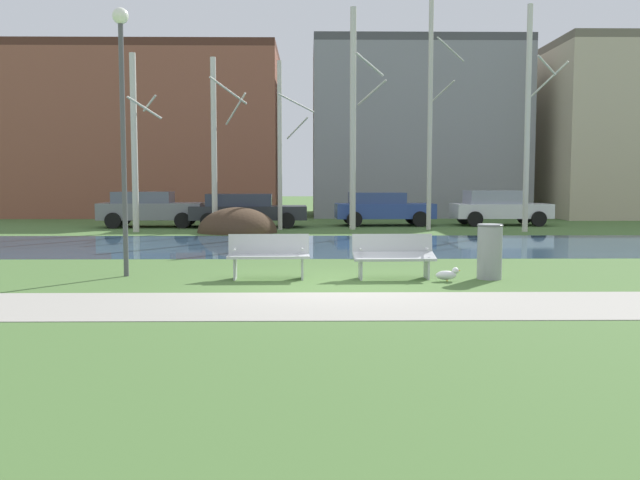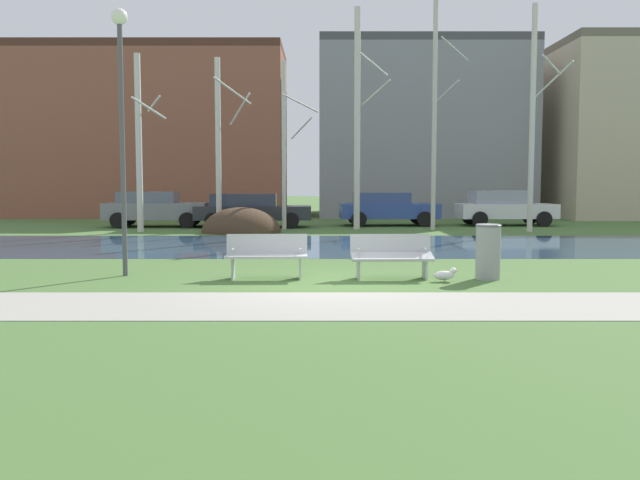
{
  "view_description": "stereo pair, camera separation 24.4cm",
  "coord_description": "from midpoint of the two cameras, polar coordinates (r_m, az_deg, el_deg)",
  "views": [
    {
      "loc": [
        -0.42,
        -12.86,
        1.94
      ],
      "look_at": [
        -0.22,
        1.14,
        0.74
      ],
      "focal_mm": 39.46,
      "sensor_mm": 36.0,
      "label": 1
    },
    {
      "loc": [
        -0.18,
        -12.87,
        1.94
      ],
      "look_at": [
        -0.22,
        1.14,
        0.74
      ],
      "focal_mm": 39.46,
      "sensor_mm": 36.0,
      "label": 2
    }
  ],
  "objects": [
    {
      "name": "ground_plane",
      "position": [
        22.95,
        0.91,
        0.05
      ],
      "size": [
        120.0,
        120.0,
        0.0
      ],
      "primitive_type": "plane",
      "color": "#476B33"
    },
    {
      "name": "paved_path_strip",
      "position": [
        10.92,
        1.74,
        -5.32
      ],
      "size": [
        60.0,
        2.43,
        0.01
      ],
      "primitive_type": "cube",
      "color": "#9E998E",
      "rests_on": "ground"
    },
    {
      "name": "river_band",
      "position": [
        20.85,
        0.98,
        -0.43
      ],
      "size": [
        80.0,
        7.17,
        0.01
      ],
      "primitive_type": "cube",
      "color": "#33516B",
      "rests_on": "ground"
    },
    {
      "name": "soil_mound",
      "position": [
        26.12,
        -5.98,
        0.62
      ],
      "size": [
        2.93,
        2.62,
        1.87
      ],
      "primitive_type": "ellipsoid",
      "color": "#423021",
      "rests_on": "ground"
    },
    {
      "name": "bench_left",
      "position": [
        13.83,
        -3.7,
        -1.21
      ],
      "size": [
        1.62,
        0.61,
        0.87
      ],
      "color": "#B2B5B7",
      "rests_on": "ground"
    },
    {
      "name": "bench_right",
      "position": [
        13.89,
        6.47,
        -1.21
      ],
      "size": [
        1.62,
        0.61,
        0.87
      ],
      "color": "#B2B5B7",
      "rests_on": "ground"
    },
    {
      "name": "trash_bin",
      "position": [
        14.13,
        14.11,
        -0.87
      ],
      "size": [
        0.51,
        0.51,
        1.08
      ],
      "color": "gray",
      "rests_on": "ground"
    },
    {
      "name": "seagull",
      "position": [
        13.66,
        10.78,
        -2.8
      ],
      "size": [
        0.48,
        0.18,
        0.27
      ],
      "color": "white",
      "rests_on": "ground"
    },
    {
      "name": "streetlamp",
      "position": [
        14.75,
        -15.2,
        10.99
      ],
      "size": [
        0.32,
        0.32,
        5.31
      ],
      "color": "#4C4C51",
      "rests_on": "ground"
    },
    {
      "name": "birch_far_left",
      "position": [
        27.03,
        -14.03,
        7.75
      ],
      "size": [
        1.18,
        1.93,
        6.57
      ],
      "color": "beige",
      "rests_on": "ground"
    },
    {
      "name": "birch_left",
      "position": [
        27.36,
        -7.75,
        7.9
      ],
      "size": [
        1.41,
        2.52,
        6.57
      ],
      "color": "beige",
      "rests_on": "ground"
    },
    {
      "name": "birch_center_left",
      "position": [
        27.45,
        -2.45,
        7.78
      ],
      "size": [
        1.43,
        2.44,
        6.49
      ],
      "color": "beige",
      "rests_on": "ground"
    },
    {
      "name": "birch_center",
      "position": [
        27.69,
        3.51,
        9.88
      ],
      "size": [
        1.42,
        2.46,
        8.55
      ],
      "color": "beige",
      "rests_on": "ground"
    },
    {
      "name": "birch_center_right",
      "position": [
        27.83,
        9.73,
        10.74
      ],
      "size": [
        1.36,
        2.18,
        9.49
      ],
      "color": "beige",
      "rests_on": "ground"
    },
    {
      "name": "birch_right",
      "position": [
        27.5,
        17.32,
        9.52
      ],
      "size": [
        1.55,
        2.4,
        8.36
      ],
      "color": "beige",
      "rests_on": "ground"
    },
    {
      "name": "parked_van_nearest_grey",
      "position": [
        29.81,
        -12.87,
        2.54
      ],
      "size": [
        4.22,
        2.14,
        1.46
      ],
      "color": "slate",
      "rests_on": "ground"
    },
    {
      "name": "parked_sedan_second_dark",
      "position": [
        28.94,
        -5.26,
        2.5
      ],
      "size": [
        4.77,
        2.06,
        1.37
      ],
      "color": "#282B30",
      "rests_on": "ground"
    },
    {
      "name": "parked_hatch_third_blue",
      "position": [
        29.94,
        5.86,
        2.6
      ],
      "size": [
        4.2,
        2.09,
        1.4
      ],
      "color": "#2D4793",
      "rests_on": "ground"
    },
    {
      "name": "parked_wagon_fourth_white",
      "position": [
        30.9,
        15.05,
        2.59
      ],
      "size": [
        4.13,
        2.06,
        1.49
      ],
      "color": "silver",
      "rests_on": "ground"
    },
    {
      "name": "building_brick_low",
      "position": [
        39.27,
        -13.68,
        8.41
      ],
      "size": [
        14.94,
        6.21,
        8.87
      ],
      "color": "brown",
      "rests_on": "ground"
    },
    {
      "name": "building_grey_warehouse",
      "position": [
        39.85,
        8.33,
        8.66
      ],
      "size": [
        11.01,
        8.74,
        9.17
      ],
      "color": "gray",
      "rests_on": "ground"
    }
  ]
}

